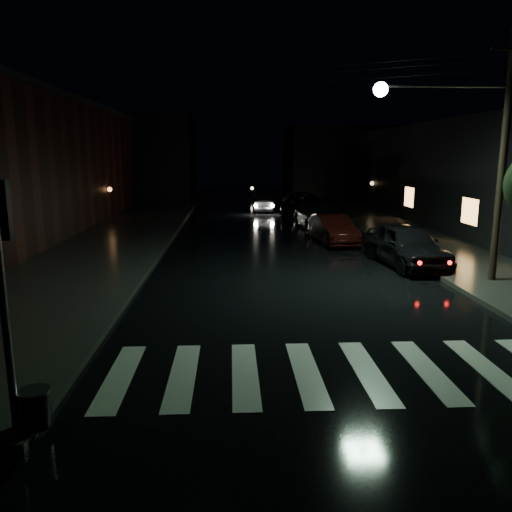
{
  "coord_description": "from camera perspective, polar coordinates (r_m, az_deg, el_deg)",
  "views": [
    {
      "loc": [
        0.97,
        -8.51,
        4.17
      ],
      "look_at": [
        1.59,
        4.1,
        1.6
      ],
      "focal_mm": 35.0,
      "sensor_mm": 36.0,
      "label": 1
    }
  ],
  "objects": [
    {
      "name": "ground",
      "position": [
        9.52,
        -8.66,
        -14.6
      ],
      "size": [
        120.0,
        120.0,
        0.0
      ],
      "primitive_type": "plane",
      "color": "black",
      "rests_on": "ground"
    },
    {
      "name": "sidewalk_left",
      "position": [
        23.64,
        -17.42,
        0.99
      ],
      "size": [
        6.0,
        44.0,
        0.15
      ],
      "primitive_type": "cube",
      "color": "#282826",
      "rests_on": "ground"
    },
    {
      "name": "sidewalk_right",
      "position": [
        24.6,
        18.75,
        1.3
      ],
      "size": [
        4.0,
        44.0,
        0.15
      ],
      "primitive_type": "cube",
      "color": "#282826",
      "rests_on": "ground"
    },
    {
      "name": "building_far_left",
      "position": [
        54.62,
        -14.7,
        10.94
      ],
      "size": [
        14.0,
        10.0,
        8.0
      ],
      "primitive_type": "cube",
      "color": "black",
      "rests_on": "ground"
    },
    {
      "name": "building_far_right",
      "position": [
        55.08,
        11.03,
        10.59
      ],
      "size": [
        14.0,
        10.0,
        7.0
      ],
      "primitive_type": "cube",
      "color": "black",
      "rests_on": "ground"
    },
    {
      "name": "crosswalk",
      "position": [
        10.13,
        9.24,
        -12.92
      ],
      "size": [
        9.0,
        3.0,
        0.01
      ],
      "primitive_type": "cube",
      "color": "beige",
      "rests_on": "ground"
    },
    {
      "name": "signal_pole_corner",
      "position": [
        8.14,
        -25.42,
        -8.48
      ],
      "size": [
        0.68,
        0.61,
        4.2
      ],
      "color": "slate",
      "rests_on": "ground"
    },
    {
      "name": "utility_pole",
      "position": [
        17.39,
        24.6,
        11.9
      ],
      "size": [
        4.92,
        0.44,
        8.0
      ],
      "color": "black",
      "rests_on": "ground"
    },
    {
      "name": "parked_car_a",
      "position": [
        19.76,
        16.82,
        1.21
      ],
      "size": [
        2.35,
        4.91,
        1.62
      ],
      "primitive_type": "imported",
      "rotation": [
        0.0,
        0.0,
        0.09
      ],
      "color": "black",
      "rests_on": "ground"
    },
    {
      "name": "parked_car_b",
      "position": [
        24.07,
        8.78,
        3.03
      ],
      "size": [
        1.84,
        4.28,
        1.37
      ],
      "primitive_type": "imported",
      "rotation": [
        0.0,
        0.0,
        0.1
      ],
      "color": "black",
      "rests_on": "ground"
    },
    {
      "name": "parked_car_c",
      "position": [
        29.24,
        6.9,
        4.64
      ],
      "size": [
        2.59,
        5.17,
        1.44
      ],
      "primitive_type": "imported",
      "rotation": [
        0.0,
        0.0,
        0.12
      ],
      "color": "black",
      "rests_on": "ground"
    },
    {
      "name": "parked_car_d",
      "position": [
        34.95,
        5.15,
        5.94
      ],
      "size": [
        3.45,
        6.16,
        1.63
      ],
      "primitive_type": "imported",
      "rotation": [
        0.0,
        0.0,
        -0.13
      ],
      "color": "black",
      "rests_on": "ground"
    },
    {
      "name": "oncoming_car",
      "position": [
        37.48,
        0.71,
        6.08
      ],
      "size": [
        1.35,
        3.86,
        1.27
      ],
      "primitive_type": "imported",
      "rotation": [
        0.0,
        0.0,
        3.14
      ],
      "color": "black",
      "rests_on": "ground"
    }
  ]
}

